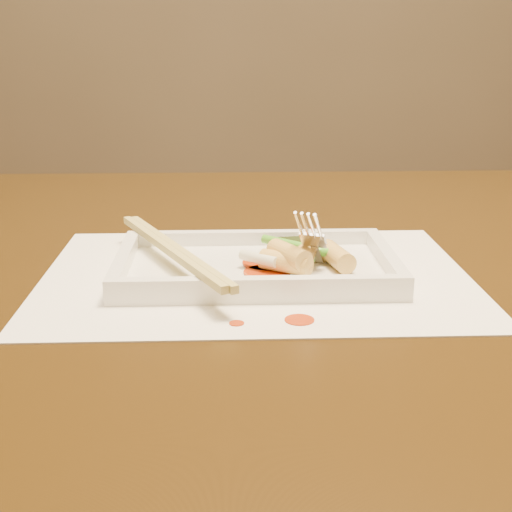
{
  "coord_description": "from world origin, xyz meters",
  "views": [
    {
      "loc": [
        -0.09,
        -0.72,
        0.97
      ],
      "look_at": [
        -0.07,
        -0.08,
        0.77
      ],
      "focal_mm": 50.0,
      "sensor_mm": 36.0,
      "label": 1
    }
  ],
  "objects_px": {
    "table": "(314,339)",
    "placemat": "(256,275)",
    "chopstick_a": "(168,249)",
    "fork": "(330,185)",
    "plate_base": "(256,270)"
  },
  "relations": [
    {
      "from": "chopstick_a",
      "to": "fork",
      "type": "bearing_deg",
      "value": 6.75
    },
    {
      "from": "table",
      "to": "plate_base",
      "type": "relative_size",
      "value": 5.38
    },
    {
      "from": "placemat",
      "to": "chopstick_a",
      "type": "distance_m",
      "value": 0.09
    },
    {
      "from": "plate_base",
      "to": "fork",
      "type": "height_order",
      "value": "fork"
    },
    {
      "from": "chopstick_a",
      "to": "plate_base",
      "type": "bearing_deg",
      "value": 0.0
    },
    {
      "from": "table",
      "to": "placemat",
      "type": "height_order",
      "value": "placemat"
    },
    {
      "from": "fork",
      "to": "placemat",
      "type": "bearing_deg",
      "value": -165.58
    },
    {
      "from": "fork",
      "to": "chopstick_a",
      "type": "bearing_deg",
      "value": -173.25
    },
    {
      "from": "placemat",
      "to": "fork",
      "type": "distance_m",
      "value": 0.11
    },
    {
      "from": "table",
      "to": "placemat",
      "type": "bearing_deg",
      "value": -130.64
    },
    {
      "from": "fork",
      "to": "table",
      "type": "bearing_deg",
      "value": 93.32
    },
    {
      "from": "placemat",
      "to": "chopstick_a",
      "type": "bearing_deg",
      "value": 180.0
    },
    {
      "from": "placemat",
      "to": "plate_base",
      "type": "height_order",
      "value": "plate_base"
    },
    {
      "from": "table",
      "to": "chopstick_a",
      "type": "distance_m",
      "value": 0.21
    },
    {
      "from": "table",
      "to": "chopstick_a",
      "type": "relative_size",
      "value": 5.59
    }
  ]
}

